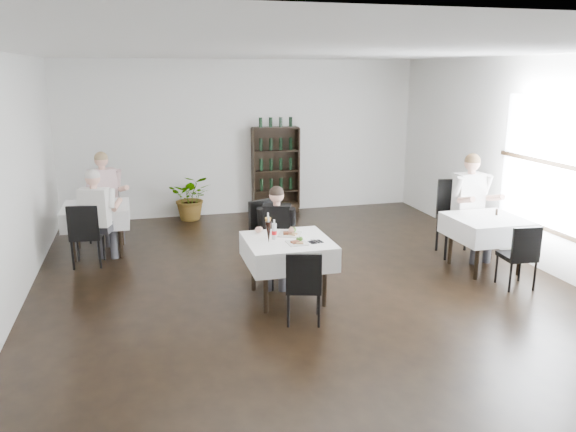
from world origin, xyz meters
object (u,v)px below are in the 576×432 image
(main_table, at_px, (288,251))
(diner_main, at_px, (276,229))
(potted_tree, at_px, (191,197))
(wine_shelf, at_px, (276,171))

(main_table, xyz_separation_m, diner_main, (-0.02, 0.51, 0.15))
(potted_tree, height_order, diner_main, diner_main)
(main_table, bearing_deg, wine_shelf, 78.22)
(potted_tree, bearing_deg, main_table, -79.38)
(diner_main, bearing_deg, main_table, -87.95)
(main_table, xyz_separation_m, potted_tree, (-0.79, 4.20, -0.18))
(wine_shelf, distance_m, diner_main, 3.91)
(wine_shelf, bearing_deg, diner_main, -103.58)
(main_table, bearing_deg, diner_main, 92.05)
(diner_main, bearing_deg, wine_shelf, 76.42)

